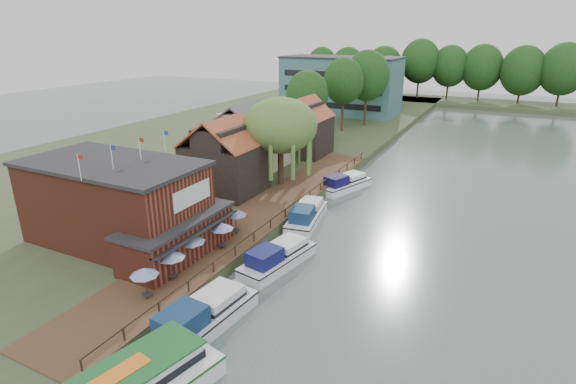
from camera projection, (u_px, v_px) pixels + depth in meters
The scene contains 26 objects.
ground at pixel (287, 289), 34.05m from camera, with size 260.00×260.00×0.00m, color #4A5551.
land_bank at pixel (223, 143), 76.00m from camera, with size 50.00×140.00×1.00m, color #384728.
quay_deck at pixel (262, 213), 45.48m from camera, with size 6.00×50.00×0.10m, color #47301E.
quay_rail at pixel (288, 212), 44.61m from camera, with size 0.20×49.00×1.00m, color black, non-canonical shape.
pub at pixel (133, 206), 37.56m from camera, with size 20.00×11.00×7.30m, color maroon, non-canonical shape.
hotel_block at pixel (341, 85), 99.79m from camera, with size 25.40×12.40×12.30m, color #38666B, non-canonical shape.
cottage_a at pixel (225, 156), 50.39m from camera, with size 8.60×7.60×8.50m, color black, non-canonical shape.
cottage_b at pixel (248, 136), 60.07m from camera, with size 9.60×8.60×8.50m, color beige, non-canonical shape.
cottage_c at pixel (304, 126), 65.94m from camera, with size 7.60×7.60×8.50m, color black, non-canonical shape.
willow at pixel (281, 142), 52.36m from camera, with size 8.60×8.60×10.43m, color #476B2D, non-canonical shape.
umbrella_0 at pixel (145, 283), 30.46m from camera, with size 1.97×1.97×2.38m, color navy, non-canonical shape.
umbrella_1 at pixel (172, 265), 32.79m from camera, with size 2.08×2.08×2.38m, color navy, non-canonical shape.
umbrella_2 at pixel (191, 249), 35.25m from camera, with size 2.35×2.35×2.38m, color navy, non-canonical shape.
umbrella_3 at pixel (222, 236), 37.56m from camera, with size 2.07×2.07×2.38m, color navy, non-canonical shape.
umbrella_4 at pixel (236, 221), 40.37m from camera, with size 2.05×2.05×2.38m, color navy, non-canonical shape.
cruiser_0 at pixel (202, 313), 29.11m from camera, with size 3.19×9.86×2.39m, color silver, non-canonical shape.
cruiser_1 at pixel (278, 254), 37.00m from camera, with size 2.92×9.05×2.16m, color silver, non-canonical shape.
cruiser_2 at pixel (307, 212), 45.50m from camera, with size 2.99×9.27×2.22m, color white, non-canonical shape.
cruiser_3 at pixel (345, 181), 55.03m from camera, with size 2.87×8.89×2.11m, color white, non-canonical shape.
swan at pixel (133, 378), 24.95m from camera, with size 0.44×0.44×0.44m, color white.
bank_tree_0 at pixel (307, 105), 74.99m from camera, with size 7.00×7.00×11.49m, color #143811, non-canonical shape.
bank_tree_1 at pixel (343, 95), 80.97m from camera, with size 7.17×7.17×13.17m, color #143811, non-canonical shape.
bank_tree_2 at pixel (366, 88), 85.66m from camera, with size 8.27×8.27×14.26m, color #143811, non-canonical shape.
bank_tree_3 at pixel (373, 84), 104.08m from camera, with size 7.13×7.13×11.77m, color #143811, non-canonical shape.
bank_tree_4 at pixel (386, 82), 112.12m from camera, with size 7.10×7.10×10.69m, color #143811, non-canonical shape.
bank_tree_5 at pixel (388, 78), 118.60m from camera, with size 7.92×7.92×11.52m, color #143811, non-canonical shape.
Camera 1 is at (13.33, -26.38, 18.43)m, focal length 28.00 mm.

